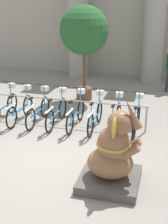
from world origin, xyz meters
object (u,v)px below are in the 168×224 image
at_px(bicycle_5, 96,115).
at_px(bicycle_4, 76,114).
at_px(bicycle_3, 57,112).
at_px(elephant_statue, 113,156).
at_px(bicycle_0, 4,106).
at_px(bicycle_7, 137,120).
at_px(bicycle_2, 39,110).
at_px(potted_tree, 84,32).
at_px(person_pedestrian, 168,66).
at_px(bicycle_6, 116,118).
at_px(bicycle_1, 21,108).

bearing_deg(bicycle_5, bicycle_4, -179.95).
bearing_deg(bicycle_3, elephant_statue, -51.20).
xyz_separation_m(bicycle_0, bicycle_7, (4.06, -0.04, 0.00)).
bearing_deg(bicycle_0, bicycle_2, -2.31).
distance_m(bicycle_7, elephant_statue, 2.66).
xyz_separation_m(bicycle_5, bicycle_7, (1.16, -0.01, 0.00)).
relative_size(bicycle_3, bicycle_7, 1.00).
bearing_deg(bicycle_3, potted_tree, 86.81).
distance_m(bicycle_2, person_pedestrian, 5.73).
bearing_deg(potted_tree, bicycle_5, -68.02).
distance_m(bicycle_4, elephant_statue, 3.08).
bearing_deg(bicycle_4, bicycle_6, -1.23).
bearing_deg(potted_tree, bicycle_6, -57.91).
bearing_deg(person_pedestrian, bicycle_7, -99.34).
bearing_deg(bicycle_1, person_pedestrian, 46.34).
height_order(bicycle_4, potted_tree, potted_tree).
height_order(bicycle_1, bicycle_7, same).
bearing_deg(elephant_statue, bicycle_2, 135.66).
distance_m(bicycle_3, bicycle_7, 2.32).
height_order(bicycle_7, person_pedestrian, person_pedestrian).
height_order(bicycle_5, bicycle_6, same).
xyz_separation_m(bicycle_5, person_pedestrian, (1.88, 4.38, 0.63)).
bearing_deg(elephant_statue, bicycle_7, 85.74).
bearing_deg(bicycle_2, bicycle_7, 0.06).
bearing_deg(elephant_statue, bicycle_4, 120.20).
bearing_deg(elephant_statue, bicycle_3, 128.80).
relative_size(bicycle_3, potted_tree, 0.53).
bearing_deg(potted_tree, bicycle_7, -49.29).
distance_m(bicycle_0, bicycle_7, 4.06).
xyz_separation_m(bicycle_6, person_pedestrian, (1.30, 4.41, 0.63)).
bearing_deg(bicycle_0, bicycle_6, -1.01).
bearing_deg(bicycle_7, bicycle_4, 179.77).
bearing_deg(bicycle_0, bicycle_1, -5.55).
bearing_deg(bicycle_1, bicycle_7, 0.21).
bearing_deg(bicycle_0, bicycle_5, -0.72).
height_order(bicycle_0, bicycle_3, same).
height_order(bicycle_4, bicycle_7, same).
relative_size(bicycle_3, elephant_statue, 0.94).
bearing_deg(bicycle_2, bicycle_5, 0.35).
xyz_separation_m(bicycle_2, bicycle_4, (1.16, 0.01, 0.00)).
height_order(bicycle_0, bicycle_4, same).
relative_size(bicycle_2, bicycle_4, 1.00).
xyz_separation_m(bicycle_3, bicycle_6, (1.74, -0.01, 0.00)).
height_order(bicycle_2, potted_tree, potted_tree).
bearing_deg(bicycle_4, person_pedestrian, 60.68).
xyz_separation_m(bicycle_2, bicycle_3, (0.58, -0.00, 0.00)).
height_order(bicycle_3, bicycle_6, same).
distance_m(bicycle_5, bicycle_6, 0.58).
distance_m(bicycle_5, person_pedestrian, 4.81).
relative_size(bicycle_5, bicycle_7, 1.00).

